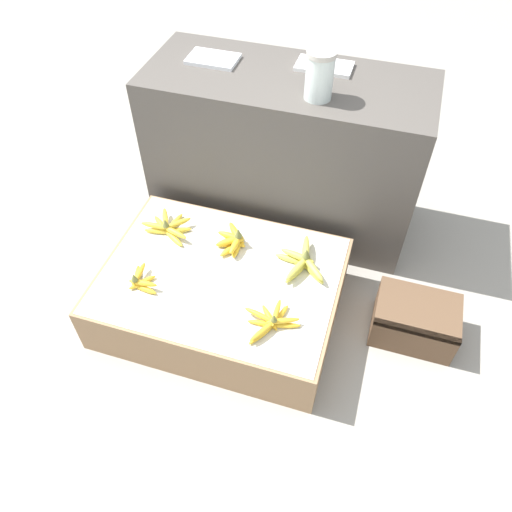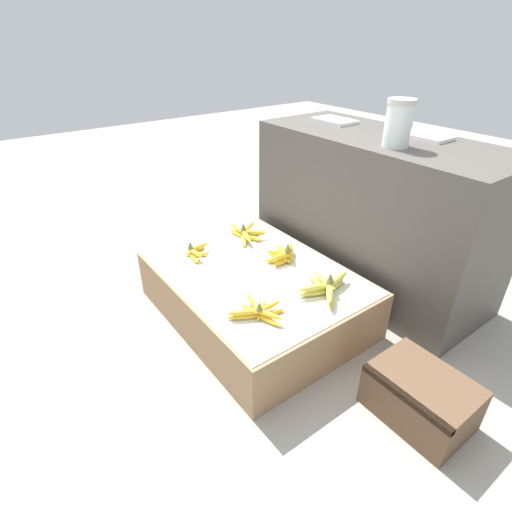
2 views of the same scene
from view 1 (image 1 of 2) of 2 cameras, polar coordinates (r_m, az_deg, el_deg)
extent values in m
plane|color=gray|center=(2.45, -3.77, -6.02)|extent=(10.00, 10.00, 0.00)
cube|color=#997551|center=(2.35, -3.93, -4.17)|extent=(1.07, 0.80, 0.26)
cube|color=silver|center=(2.25, -4.10, -2.11)|extent=(1.03, 0.77, 0.00)
cube|color=#4C4742|center=(2.64, 3.29, 11.66)|extent=(1.35, 0.56, 0.84)
cube|color=brown|center=(2.40, 17.68, -7.00)|extent=(0.37, 0.27, 0.19)
cube|color=#402E20|center=(2.26, 17.89, -8.21)|extent=(0.37, 0.02, 0.02)
ellipsoid|color=gold|center=(2.22, -12.70, -3.64)|extent=(0.13, 0.04, 0.02)
ellipsoid|color=gold|center=(2.25, -12.86, -2.96)|extent=(0.10, 0.12, 0.02)
ellipsoid|color=gold|center=(2.28, -13.42, -2.30)|extent=(0.07, 0.13, 0.02)
ellipsoid|color=gold|center=(2.21, -12.79, -3.04)|extent=(0.13, 0.04, 0.02)
ellipsoid|color=gold|center=(2.25, -13.20, -1.97)|extent=(0.04, 0.13, 0.02)
cone|color=olive|center=(2.20, -13.79, -2.34)|extent=(0.03, 0.03, 0.04)
ellipsoid|color=gold|center=(2.06, 3.18, -7.91)|extent=(0.14, 0.06, 0.02)
ellipsoid|color=gold|center=(2.08, 2.70, -6.96)|extent=(0.06, 0.14, 0.02)
ellipsoid|color=gold|center=(2.08, 1.55, -7.05)|extent=(0.11, 0.12, 0.02)
ellipsoid|color=gold|center=(2.06, 0.94, -7.72)|extent=(0.14, 0.04, 0.02)
ellipsoid|color=gold|center=(2.03, 0.64, -8.94)|extent=(0.09, 0.13, 0.02)
ellipsoid|color=gold|center=(2.05, 3.08, -7.41)|extent=(0.14, 0.08, 0.02)
ellipsoid|color=gold|center=(2.07, 2.33, -6.49)|extent=(0.03, 0.14, 0.02)
ellipsoid|color=gold|center=(2.06, 0.41, -6.76)|extent=(0.14, 0.05, 0.02)
ellipsoid|color=gold|center=(2.02, 0.75, -8.53)|extent=(0.09, 0.13, 0.02)
cone|color=olive|center=(2.02, 2.05, -7.04)|extent=(0.03, 0.03, 0.04)
ellipsoid|color=gold|center=(2.40, -9.43, 2.06)|extent=(0.14, 0.10, 0.03)
ellipsoid|color=gold|center=(2.44, -9.08, 2.88)|extent=(0.14, 0.09, 0.03)
ellipsoid|color=gold|center=(2.47, -9.31, 3.73)|extent=(0.05, 0.15, 0.03)
ellipsoid|color=gold|center=(2.48, -10.75, 3.53)|extent=(0.13, 0.11, 0.03)
ellipsoid|color=gold|center=(2.45, -11.00, 2.81)|extent=(0.15, 0.05, 0.03)
ellipsoid|color=gold|center=(2.39, -9.30, 2.72)|extent=(0.15, 0.07, 0.03)
ellipsoid|color=gold|center=(2.43, -9.01, 3.68)|extent=(0.12, 0.13, 0.03)
ellipsoid|color=gold|center=(2.47, -10.33, 4.27)|extent=(0.09, 0.14, 0.03)
ellipsoid|color=gold|center=(2.44, -11.46, 3.42)|extent=(0.15, 0.03, 0.03)
cone|color=olive|center=(2.39, -10.35, 3.79)|extent=(0.03, 0.03, 0.04)
ellipsoid|color=gold|center=(2.37, -2.27, 2.15)|extent=(0.10, 0.13, 0.03)
ellipsoid|color=gold|center=(2.36, -2.55, 1.79)|extent=(0.14, 0.07, 0.03)
ellipsoid|color=gold|center=(2.34, -2.95, 1.40)|extent=(0.14, 0.08, 0.03)
ellipsoid|color=gold|center=(2.32, -2.91, 0.87)|extent=(0.09, 0.13, 0.03)
ellipsoid|color=gold|center=(2.33, -2.19, 0.99)|extent=(0.04, 0.14, 0.03)
ellipsoid|color=gold|center=(2.36, -2.43, 2.76)|extent=(0.11, 0.12, 0.03)
ellipsoid|color=gold|center=(2.34, -2.87, 2.27)|extent=(0.14, 0.04, 0.03)
ellipsoid|color=gold|center=(2.32, -3.01, 1.73)|extent=(0.12, 0.11, 0.03)
ellipsoid|color=gold|center=(2.30, -2.33, 1.45)|extent=(0.04, 0.14, 0.03)
cone|color=olive|center=(2.30, -2.06, 2.70)|extent=(0.04, 0.04, 0.05)
ellipsoid|color=gold|center=(2.30, 5.63, 0.11)|extent=(0.07, 0.17, 0.03)
ellipsoid|color=gold|center=(2.28, 4.21, -0.43)|extent=(0.17, 0.04, 0.03)
ellipsoid|color=gold|center=(2.23, 4.67, -1.80)|extent=(0.09, 0.16, 0.03)
ellipsoid|color=gold|center=(2.24, 6.46, -1.76)|extent=(0.14, 0.13, 0.03)
ellipsoid|color=gold|center=(2.29, 5.75, 0.84)|extent=(0.06, 0.17, 0.03)
ellipsoid|color=gold|center=(2.26, 4.77, 0.03)|extent=(0.17, 0.06, 0.03)
ellipsoid|color=gold|center=(2.21, 4.72, -1.39)|extent=(0.09, 0.17, 0.03)
ellipsoid|color=gold|center=(2.22, 6.47, -1.32)|extent=(0.14, 0.14, 0.03)
cone|color=olive|center=(2.22, 5.78, 0.35)|extent=(0.04, 0.04, 0.05)
cylinder|color=silver|center=(2.22, 7.26, 19.60)|extent=(0.12, 0.12, 0.19)
cylinder|color=#B7B2A8|center=(2.18, 7.54, 22.00)|extent=(0.13, 0.13, 0.02)
cube|color=white|center=(2.50, 7.80, 20.70)|extent=(0.26, 0.14, 0.02)
cube|color=white|center=(2.55, -4.94, 21.52)|extent=(0.24, 0.16, 0.02)
camera|label=2|loc=(1.07, 56.75, -20.70)|focal=28.00mm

